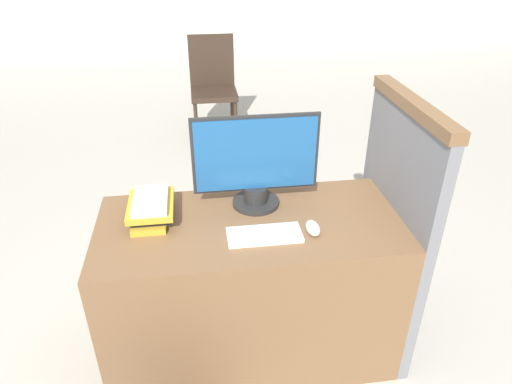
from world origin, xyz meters
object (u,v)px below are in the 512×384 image
Objects in this scene: keyboard at (264,235)px; mouse at (313,228)px; monitor at (256,163)px; far_chair at (213,82)px; book_stack at (151,208)px.

keyboard is 0.20m from mouse.
monitor reaches higher than far_chair.
keyboard is (-0.00, -0.26, -0.20)m from monitor.
far_chair is (-0.05, 2.92, -0.21)m from keyboard.
monitor is 2.69m from far_chair.
mouse is 0.40× the size of book_stack.
monitor is 0.33m from keyboard.
monitor is at bearing 128.75° from mouse.
far_chair is at bearing 91.03° from keyboard.
keyboard is at bearing -178.59° from mouse.
far_chair is at bearing 95.02° from mouse.
book_stack is (-0.46, -0.06, -0.15)m from monitor.
monitor is at bearing 89.91° from keyboard.
mouse is at bearing 1.41° from keyboard.
mouse is (0.20, 0.00, 0.01)m from keyboard.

